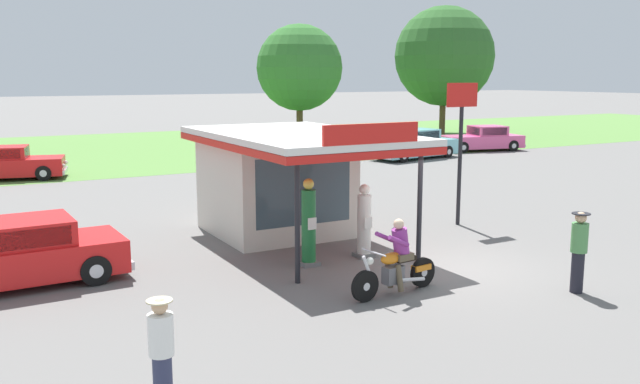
# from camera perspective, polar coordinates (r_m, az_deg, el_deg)

# --- Properties ---
(ground_plane) EXTENTS (300.00, 300.00, 0.00)m
(ground_plane) POSITION_cam_1_polar(r_m,az_deg,el_deg) (16.03, 10.52, -6.41)
(ground_plane) COLOR slate
(grass_verge_strip) EXTENTS (120.00, 24.00, 0.01)m
(grass_verge_strip) POSITION_cam_1_polar(r_m,az_deg,el_deg) (43.20, -15.64, 3.59)
(grass_verge_strip) COLOR #56843D
(grass_verge_strip) RESTS_ON ground
(service_station_kiosk) EXTENTS (4.17, 7.03, 3.44)m
(service_station_kiosk) POSITION_cam_1_polar(r_m,az_deg,el_deg) (18.74, -3.40, 1.50)
(service_station_kiosk) COLOR beige
(service_station_kiosk) RESTS_ON ground
(gas_pump_nearside) EXTENTS (0.44, 0.44, 2.09)m
(gas_pump_nearside) POSITION_cam_1_polar(r_m,az_deg,el_deg) (15.78, -0.97, -2.90)
(gas_pump_nearside) COLOR slate
(gas_pump_nearside) RESTS_ON ground
(gas_pump_offside) EXTENTS (0.44, 0.44, 1.84)m
(gas_pump_offside) POSITION_cam_1_polar(r_m,az_deg,el_deg) (16.57, 3.79, -2.75)
(gas_pump_offside) COLOR slate
(gas_pump_offside) RESTS_ON ground
(motorcycle_with_rider) EXTENTS (2.24, 0.70, 1.58)m
(motorcycle_with_rider) POSITION_cam_1_polar(r_m,az_deg,el_deg) (13.90, 6.55, -6.04)
(motorcycle_with_rider) COLOR black
(motorcycle_with_rider) RESTS_ON ground
(featured_classic_sedan) EXTENTS (5.00, 2.07, 1.43)m
(featured_classic_sedan) POSITION_cam_1_polar(r_m,az_deg,el_deg) (15.76, -24.82, -5.02)
(featured_classic_sedan) COLOR red
(featured_classic_sedan) RESTS_ON ground
(parked_car_back_row_left) EXTENTS (5.26, 2.89, 1.45)m
(parked_car_back_row_left) POSITION_cam_1_polar(r_m,az_deg,el_deg) (32.11, -25.32, 2.15)
(parked_car_back_row_left) COLOR red
(parked_car_back_row_left) RESTS_ON ground
(parked_car_back_row_centre_left) EXTENTS (5.36, 2.93, 1.49)m
(parked_car_back_row_centre_left) POSITION_cam_1_polar(r_m,az_deg,el_deg) (41.65, 13.66, 4.38)
(parked_car_back_row_centre_left) COLOR #E55993
(parked_car_back_row_centre_left) RESTS_ON ground
(parked_car_second_row_spare) EXTENTS (5.46, 2.14, 1.59)m
(parked_car_second_row_spare) POSITION_cam_1_polar(r_m,az_deg,el_deg) (34.17, -3.33, 3.61)
(parked_car_second_row_spare) COLOR beige
(parked_car_second_row_spare) RESTS_ON ground
(parked_car_back_row_far_right) EXTENTS (5.50, 2.60, 1.60)m
(parked_car_back_row_far_right) POSITION_cam_1_polar(r_m,az_deg,el_deg) (36.87, 8.14, 3.95)
(parked_car_back_row_far_right) COLOR #7AC6D1
(parked_car_back_row_far_right) RESTS_ON ground
(bystander_leaning_by_kiosk) EXTENTS (0.35, 0.35, 1.58)m
(bystander_leaning_by_kiosk) POSITION_cam_1_polar(r_m,az_deg,el_deg) (9.34, -13.36, -13.13)
(bystander_leaning_by_kiosk) COLOR #2D3351
(bystander_leaning_by_kiosk) RESTS_ON ground
(bystander_admiring_sedan) EXTENTS (0.37, 0.37, 1.71)m
(bystander_admiring_sedan) POSITION_cam_1_polar(r_m,az_deg,el_deg) (14.82, 21.20, -4.59)
(bystander_admiring_sedan) COLOR black
(bystander_admiring_sedan) RESTS_ON ground
(tree_oak_far_left) EXTENTS (7.58, 7.58, 9.74)m
(tree_oak_far_left) POSITION_cam_1_polar(r_m,az_deg,el_deg) (52.92, 10.46, 11.14)
(tree_oak_far_left) COLOR brown
(tree_oak_far_left) RESTS_ON ground
(tree_oak_centre) EXTENTS (5.81, 5.81, 7.92)m
(tree_oak_centre) POSITION_cam_1_polar(r_m,az_deg,el_deg) (45.83, -1.77, 10.54)
(tree_oak_centre) COLOR brown
(tree_oak_centre) RESTS_ON ground
(roadside_pole_sign) EXTENTS (1.10, 0.12, 4.25)m
(roadside_pole_sign) POSITION_cam_1_polar(r_m,az_deg,el_deg) (20.32, 11.94, 5.38)
(roadside_pole_sign) COLOR black
(roadside_pole_sign) RESTS_ON ground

